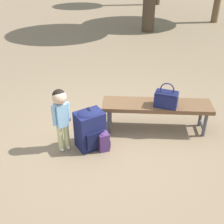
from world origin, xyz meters
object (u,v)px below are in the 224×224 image
at_px(park_bench, 157,107).
at_px(backpack_small, 103,139).
at_px(handbag, 166,99).
at_px(child_standing, 61,111).
at_px(backpack_large, 90,128).

xyz_separation_m(park_bench, backpack_small, (0.87, 0.31, -0.24)).
distance_m(handbag, backpack_small, 1.06).
height_order(child_standing, backpack_small, child_standing).
xyz_separation_m(park_bench, child_standing, (1.40, 0.19, 0.22)).
relative_size(handbag, backpack_small, 1.18).
xyz_separation_m(child_standing, backpack_small, (-0.53, 0.12, -0.45)).
bearing_deg(backpack_large, handbag, -174.65).
bearing_deg(backpack_large, backpack_small, 148.45).
height_order(handbag, child_standing, child_standing).
xyz_separation_m(backpack_large, backpack_small, (-0.16, 0.10, -0.16)).
relative_size(park_bench, backpack_large, 2.64).
relative_size(handbag, backpack_large, 0.59).
bearing_deg(backpack_small, child_standing, -12.52).
xyz_separation_m(child_standing, backpack_large, (-0.37, 0.02, -0.30)).
height_order(park_bench, handbag, handbag).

